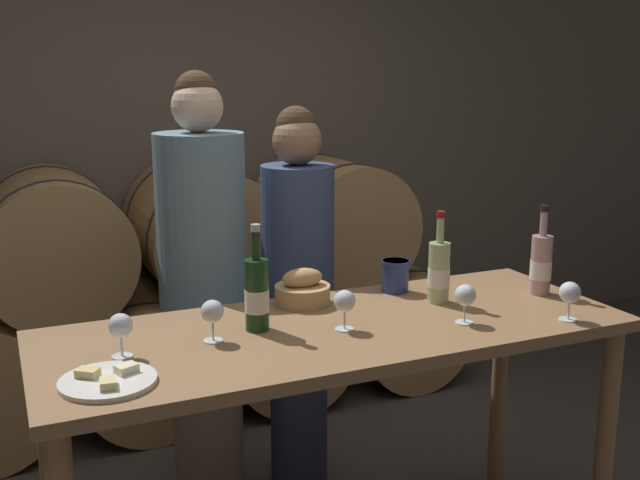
% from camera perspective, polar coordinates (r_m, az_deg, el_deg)
% --- Properties ---
extents(stone_wall_back, '(10.00, 0.12, 3.20)m').
position_cam_1_polar(stone_wall_back, '(4.35, -11.14, 10.53)').
color(stone_wall_back, '#706656').
rests_on(stone_wall_back, ground_plane).
extents(barrel_stack, '(2.88, 0.84, 1.30)m').
position_cam_1_polar(barrel_stack, '(4.00, -8.77, -4.17)').
color(barrel_stack, tan).
rests_on(barrel_stack, ground_plane).
extents(tasting_table, '(1.89, 0.71, 0.96)m').
position_cam_1_polar(tasting_table, '(2.45, 1.36, -9.25)').
color(tasting_table, olive).
rests_on(tasting_table, ground_plane).
extents(person_left, '(0.34, 0.34, 1.76)m').
position_cam_1_polar(person_left, '(2.98, -8.84, -4.08)').
color(person_left, '#756651').
rests_on(person_left, ground_plane).
extents(person_right, '(0.30, 0.30, 1.62)m').
position_cam_1_polar(person_right, '(3.12, -1.68, -4.24)').
color(person_right, '#2D334C').
rests_on(person_right, ground_plane).
extents(wine_bottle_red, '(0.08, 0.08, 0.34)m').
position_cam_1_polar(wine_bottle_red, '(2.34, -4.84, -4.12)').
color(wine_bottle_red, '#193819').
rests_on(wine_bottle_red, tasting_table).
extents(wine_bottle_white, '(0.08, 0.08, 0.32)m').
position_cam_1_polar(wine_bottle_white, '(2.64, 9.05, -2.40)').
color(wine_bottle_white, '#ADBC7F').
rests_on(wine_bottle_white, tasting_table).
extents(wine_bottle_rose, '(0.08, 0.08, 0.33)m').
position_cam_1_polar(wine_bottle_rose, '(2.82, 16.48, -1.77)').
color(wine_bottle_rose, '#BC8E93').
rests_on(wine_bottle_rose, tasting_table).
extents(blue_crock, '(0.11, 0.11, 0.12)m').
position_cam_1_polar(blue_crock, '(2.76, 5.77, -2.63)').
color(blue_crock, navy).
rests_on(blue_crock, tasting_table).
extents(bread_basket, '(0.19, 0.19, 0.13)m').
position_cam_1_polar(bread_basket, '(2.61, -1.34, -3.85)').
color(bread_basket, tan).
rests_on(bread_basket, tasting_table).
extents(cheese_plate, '(0.25, 0.25, 0.04)m').
position_cam_1_polar(cheese_plate, '(2.05, -15.86, -10.24)').
color(cheese_plate, white).
rests_on(cheese_plate, tasting_table).
extents(wine_glass_far_left, '(0.07, 0.07, 0.13)m').
position_cam_1_polar(wine_glass_far_left, '(2.19, -14.96, -6.41)').
color(wine_glass_far_left, white).
rests_on(wine_glass_far_left, tasting_table).
extents(wine_glass_left, '(0.07, 0.07, 0.13)m').
position_cam_1_polar(wine_glass_left, '(2.26, -8.21, -5.50)').
color(wine_glass_left, white).
rests_on(wine_glass_left, tasting_table).
extents(wine_glass_center, '(0.07, 0.07, 0.13)m').
position_cam_1_polar(wine_glass_center, '(2.34, 1.91, -4.76)').
color(wine_glass_center, white).
rests_on(wine_glass_center, tasting_table).
extents(wine_glass_right, '(0.07, 0.07, 0.13)m').
position_cam_1_polar(wine_glass_right, '(2.44, 11.01, -4.24)').
color(wine_glass_right, white).
rests_on(wine_glass_right, tasting_table).
extents(wine_glass_far_right, '(0.07, 0.07, 0.13)m').
position_cam_1_polar(wine_glass_far_right, '(2.56, 18.50, -3.89)').
color(wine_glass_far_right, white).
rests_on(wine_glass_far_right, tasting_table).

